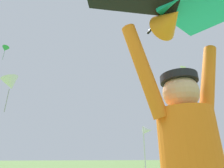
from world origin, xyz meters
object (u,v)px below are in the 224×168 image
held_stunt_kite (173,2)px  distant_kite_white_far_center (11,83)px  distant_kite_green_mid_left (5,49)px  distant_kite_white_low_right (183,67)px  marker_flag (147,135)px

held_stunt_kite → distant_kite_white_far_center: bearing=116.3°
distant_kite_green_mid_left → distant_kite_white_far_center: (6.83, -12.77, -9.96)m
held_stunt_kite → distant_kite_white_low_right: (8.31, 12.71, 6.60)m
distant_kite_green_mid_left → marker_flag: size_ratio=1.08×
held_stunt_kite → distant_kite_white_far_center: size_ratio=0.66×
distant_kite_white_far_center → distant_kite_white_low_right: 14.14m
distant_kite_green_mid_left → distant_kite_white_far_center: distant_kite_green_mid_left is taller
distant_kite_white_far_center → marker_flag: (6.71, -5.88, -3.68)m
held_stunt_kite → distant_kite_green_mid_left: distant_kite_green_mid_left is taller
distant_kite_green_mid_left → marker_flag: 26.78m
distant_kite_white_low_right → marker_flag: (-6.86, -7.95, -7.06)m
distant_kite_green_mid_left → distant_kite_white_low_right: 23.96m
distant_kite_green_mid_left → distant_kite_white_low_right: (20.40, -10.69, -6.59)m
held_stunt_kite → marker_flag: (1.45, 4.76, -0.46)m
held_stunt_kite → distant_kite_green_mid_left: (-12.09, 23.41, 13.19)m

